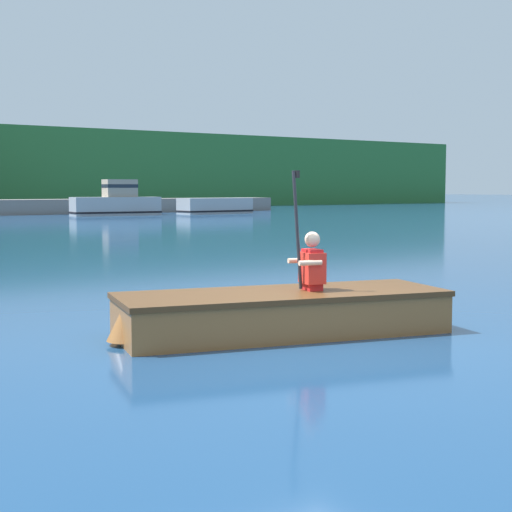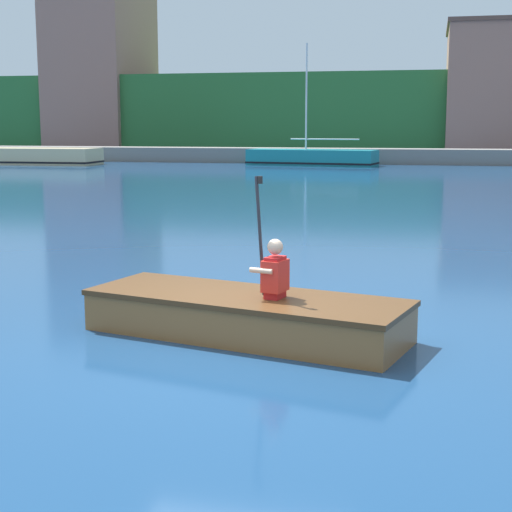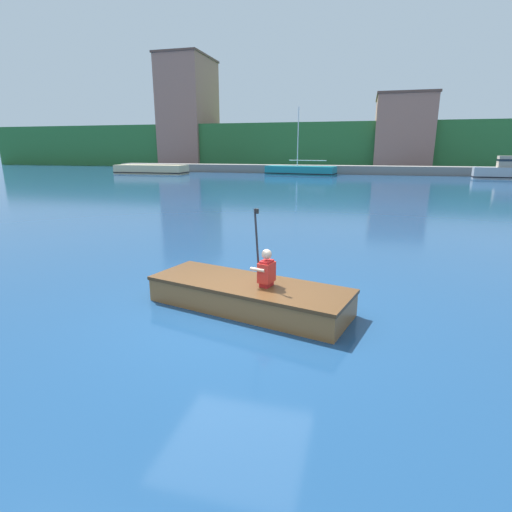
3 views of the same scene
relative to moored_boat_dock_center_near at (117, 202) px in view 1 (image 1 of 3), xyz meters
The scene contains 5 objects.
ground_plane 38.54m from the moored_boat_dock_center_near, 111.65° to the right, with size 300.00×300.00×0.00m, color navy.
moored_boat_dock_center_near is the anchor object (origin of this frame).
moored_boat_dock_center_far 6.41m from the moored_boat_dock_center_near, ahead, with size 4.78×1.84×0.97m.
rowboat_foreground 38.06m from the moored_boat_dock_center_near, 111.87° to the right, with size 3.76×2.05×0.46m.
person_paddler 38.00m from the moored_boat_dock_center_near, 111.29° to the right, with size 0.39×0.41×1.30m.
Camera 1 is at (-4.89, -6.26, 1.58)m, focal length 55.00 mm.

